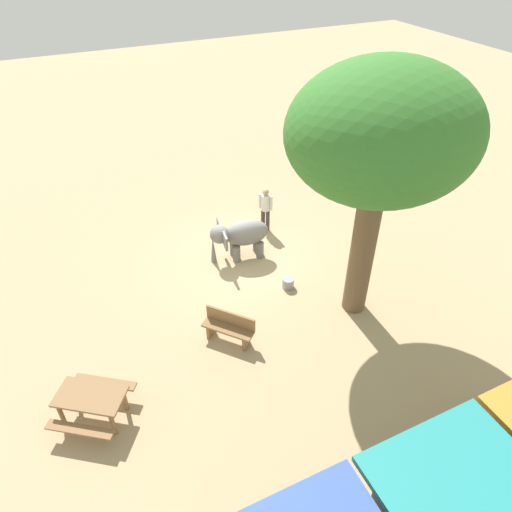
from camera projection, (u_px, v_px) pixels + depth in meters
ground_plane at (240, 262)px, 15.12m from camera, size 60.00×60.00×0.00m
elephant at (240, 235)px, 14.84m from camera, size 1.96×1.30×1.35m
person_handler at (265, 206)px, 16.08m from camera, size 0.38×0.40×1.62m
shade_tree_main at (382, 136)px, 10.32m from camera, size 4.53×4.16×6.90m
wooden_bench at (229, 326)px, 12.16m from camera, size 1.22×1.32×0.88m
picnic_table_near at (91, 401)px, 10.21m from camera, size 2.08×2.07×0.78m
feed_bucket at (288, 283)px, 14.04m from camera, size 0.36×0.36×0.32m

